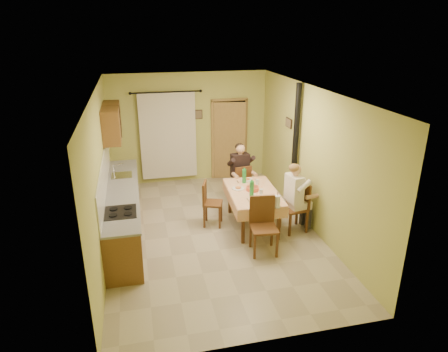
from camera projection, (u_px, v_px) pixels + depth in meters
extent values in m
cube|color=tan|center=(213.00, 233.00, 7.95)|extent=(4.00, 6.00, 0.01)
cube|color=#C0C364|center=(189.00, 128.00, 10.18)|extent=(4.00, 0.04, 2.80)
cube|color=#C0C364|center=(262.00, 249.00, 4.72)|extent=(4.00, 0.04, 2.80)
cube|color=#C0C364|center=(101.00, 175.00, 7.03)|extent=(0.04, 6.00, 2.80)
cube|color=#C0C364|center=(311.00, 159.00, 7.87)|extent=(0.04, 6.00, 2.80)
cube|color=white|center=(211.00, 91.00, 6.95)|extent=(4.00, 6.00, 0.04)
cube|color=brown|center=(124.00, 212.00, 7.80)|extent=(0.60, 3.60, 0.88)
cube|color=gray|center=(121.00, 191.00, 7.64)|extent=(0.64, 3.64, 0.04)
cube|color=white|center=(104.00, 176.00, 7.46)|extent=(0.02, 3.60, 0.66)
cube|color=silver|center=(122.00, 176.00, 8.36)|extent=(0.42, 0.42, 0.03)
cube|color=black|center=(121.00, 212.00, 6.72)|extent=(0.52, 0.56, 0.02)
cube|color=black|center=(141.00, 235.00, 6.95)|extent=(0.01, 0.55, 0.55)
cube|color=brown|center=(112.00, 122.00, 8.42)|extent=(0.35, 1.40, 0.70)
cylinder|color=black|center=(166.00, 92.00, 9.62)|extent=(1.70, 0.04, 0.04)
cube|color=silver|center=(168.00, 136.00, 10.03)|extent=(1.40, 0.06, 2.20)
cube|color=black|center=(229.00, 140.00, 10.52)|extent=(0.84, 0.03, 2.06)
cube|color=#A17C43|center=(212.00, 141.00, 10.41)|extent=(0.06, 0.06, 2.12)
cube|color=#A17C43|center=(246.00, 139.00, 10.60)|extent=(0.06, 0.06, 2.12)
cube|color=#A17C43|center=(229.00, 100.00, 10.13)|extent=(0.96, 0.06, 0.06)
cube|color=#A17C43|center=(230.00, 141.00, 10.44)|extent=(0.81, 0.19, 2.04)
cube|color=#E2A779|center=(253.00, 192.00, 7.98)|extent=(1.03, 1.63, 0.04)
cube|color=#E2A779|center=(263.00, 215.00, 7.29)|extent=(0.95, 0.06, 0.22)
cube|color=#E2A779|center=(244.00, 183.00, 8.75)|extent=(0.95, 0.06, 0.22)
cube|color=#E2A779|center=(230.00, 199.00, 7.95)|extent=(0.10, 1.58, 0.22)
cube|color=#E2A779|center=(276.00, 196.00, 8.10)|extent=(0.10, 1.58, 0.22)
cylinder|color=white|center=(247.00, 180.00, 8.54)|extent=(0.25, 0.25, 0.02)
ellipsoid|color=#CC7233|center=(247.00, 179.00, 8.53)|extent=(0.12, 0.12, 0.05)
cylinder|color=white|center=(262.00, 202.00, 7.46)|extent=(0.25, 0.25, 0.02)
ellipsoid|color=#CC7233|center=(262.00, 201.00, 7.45)|extent=(0.12, 0.12, 0.05)
cylinder|color=white|center=(272.00, 198.00, 7.66)|extent=(0.25, 0.25, 0.02)
ellipsoid|color=#CC7233|center=(272.00, 197.00, 7.65)|extent=(0.12, 0.12, 0.05)
cylinder|color=white|center=(238.00, 188.00, 8.09)|extent=(0.25, 0.25, 0.02)
ellipsoid|color=#CC7233|center=(238.00, 188.00, 8.08)|extent=(0.12, 0.12, 0.05)
cylinder|color=#DC5E3B|center=(253.00, 188.00, 8.01)|extent=(0.26, 0.26, 0.08)
cylinder|color=white|center=(260.00, 202.00, 7.47)|extent=(0.28, 0.28, 0.02)
cube|color=tan|center=(263.00, 202.00, 7.43)|extent=(0.07, 0.07, 0.03)
cube|color=tan|center=(262.00, 200.00, 7.50)|extent=(0.07, 0.07, 0.03)
cube|color=tan|center=(262.00, 201.00, 7.46)|extent=(0.05, 0.07, 0.03)
cube|color=tan|center=(262.00, 202.00, 7.44)|extent=(0.07, 0.07, 0.03)
cube|color=tan|center=(261.00, 201.00, 7.47)|extent=(0.04, 0.06, 0.03)
cube|color=tan|center=(259.00, 201.00, 7.46)|extent=(0.07, 0.07, 0.03)
cube|color=tan|center=(258.00, 201.00, 7.48)|extent=(0.07, 0.07, 0.03)
cylinder|color=silver|center=(261.00, 192.00, 7.83)|extent=(0.07, 0.07, 0.10)
cylinder|color=silver|center=(257.00, 182.00, 8.30)|extent=(0.07, 0.07, 0.10)
cylinder|color=white|center=(277.00, 201.00, 7.24)|extent=(0.11, 0.11, 0.22)
cylinder|color=silver|center=(277.00, 200.00, 7.23)|extent=(0.02, 0.02, 0.30)
cube|color=#543116|center=(240.00, 184.00, 9.11)|extent=(0.44, 0.44, 0.04)
cube|color=#543116|center=(243.00, 176.00, 8.87)|extent=(0.39, 0.09, 0.44)
cube|color=#543116|center=(264.00, 228.00, 7.11)|extent=(0.51, 0.51, 0.04)
cube|color=#543116|center=(262.00, 209.00, 7.20)|extent=(0.46, 0.09, 0.53)
cube|color=#543116|center=(294.00, 208.00, 7.89)|extent=(0.50, 0.50, 0.04)
cube|color=#543116|center=(304.00, 194.00, 7.86)|extent=(0.11, 0.44, 0.51)
cube|color=#543116|center=(213.00, 203.00, 8.11)|extent=(0.47, 0.47, 0.04)
cube|color=#543116|center=(204.00, 192.00, 8.04)|extent=(0.16, 0.37, 0.43)
cube|color=black|center=(242.00, 182.00, 8.99)|extent=(0.41, 0.44, 0.16)
cube|color=black|center=(240.00, 165.00, 8.98)|extent=(0.43, 0.27, 0.54)
sphere|color=tan|center=(240.00, 149.00, 8.84)|extent=(0.21, 0.21, 0.21)
ellipsoid|color=black|center=(240.00, 147.00, 8.86)|extent=(0.21, 0.21, 0.16)
cube|color=silver|center=(299.00, 204.00, 7.89)|extent=(0.45, 0.42, 0.16)
cube|color=silver|center=(294.00, 188.00, 7.72)|extent=(0.28, 0.43, 0.54)
sphere|color=tan|center=(296.00, 169.00, 7.59)|extent=(0.21, 0.21, 0.21)
ellipsoid|color=olive|center=(294.00, 168.00, 7.56)|extent=(0.21, 0.21, 0.16)
cylinder|color=black|center=(295.00, 150.00, 8.40)|extent=(0.12, 0.12, 2.80)
cylinder|color=black|center=(291.00, 204.00, 8.84)|extent=(0.24, 0.24, 0.30)
cube|color=black|center=(199.00, 114.00, 10.08)|extent=(0.19, 0.03, 0.23)
cube|color=brown|center=(289.00, 123.00, 8.80)|extent=(0.03, 0.31, 0.21)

